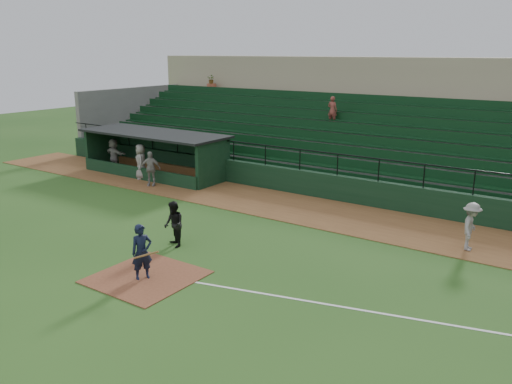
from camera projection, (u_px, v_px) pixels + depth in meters
The scene contains 12 objects.
ground at pixel (169, 267), 16.97m from camera, with size 90.00×90.00×0.00m, color #29521A.
warning_track at pixel (294, 207), 23.32m from camera, with size 40.00×4.00×0.03m, color brown.
home_plate_dirt at pixel (147, 277), 16.17m from camera, with size 3.00×3.00×0.03m, color brown.
foul_line at pixel (427, 321), 13.54m from camera, with size 18.00×0.09×0.01m, color white.
stadium_structure at pixel (371, 133), 29.45m from camera, with size 38.00×13.08×6.40m.
dugout at pixel (160, 150), 29.55m from camera, with size 8.90×3.20×2.42m.
batter_at_plate at pixel (142, 252), 15.83m from camera, with size 1.13×0.76×1.76m.
umpire at pixel (174, 224), 18.51m from camera, with size 0.81×0.63×1.66m, color black.
runner at pixel (471, 227), 18.10m from camera, with size 1.11×0.64×1.71m, color gray.
dugout_player_a at pixel (150, 169), 26.81m from camera, with size 1.05×0.44×1.80m, color #9B9691.
dugout_player_b at pixel (141, 162), 28.20m from camera, with size 0.93×0.61×1.91m, color gray.
dugout_player_c at pixel (114, 154), 30.46m from camera, with size 1.69×0.54×1.82m, color #9F9A95.
Camera 1 is at (11.25, -11.36, 6.80)m, focal length 36.60 mm.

